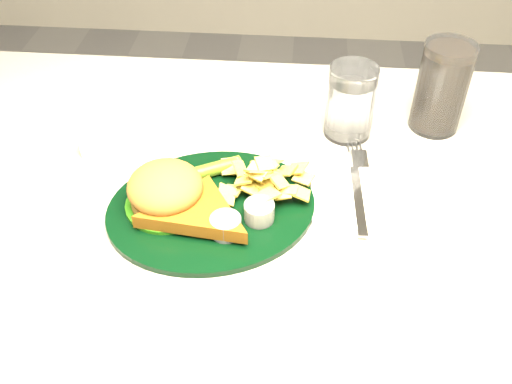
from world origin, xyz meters
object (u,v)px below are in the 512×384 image
(dinner_plate, at_px, (211,193))
(water_glass, at_px, (350,102))
(cola_glass, at_px, (442,88))
(fork_napkin, at_px, (358,195))
(table, at_px, (264,368))

(dinner_plate, xyz_separation_m, water_glass, (0.18, 0.19, 0.03))
(water_glass, bearing_deg, cola_glass, 12.58)
(dinner_plate, height_order, cola_glass, cola_glass)
(dinner_plate, xyz_separation_m, fork_napkin, (0.19, 0.04, -0.02))
(table, bearing_deg, water_glass, 60.11)
(table, height_order, cola_glass, cola_glass)
(table, xyz_separation_m, dinner_plate, (-0.07, 0.00, 0.41))
(water_glass, distance_m, cola_glass, 0.14)
(dinner_plate, bearing_deg, cola_glass, 16.17)
(cola_glass, height_order, fork_napkin, cola_glass)
(table, bearing_deg, dinner_plate, 177.26)
(dinner_plate, bearing_deg, table, -21.21)
(water_glass, xyz_separation_m, cola_glass, (0.14, 0.03, 0.01))
(table, xyz_separation_m, cola_glass, (0.25, 0.22, 0.44))
(water_glass, bearing_deg, fork_napkin, -86.22)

